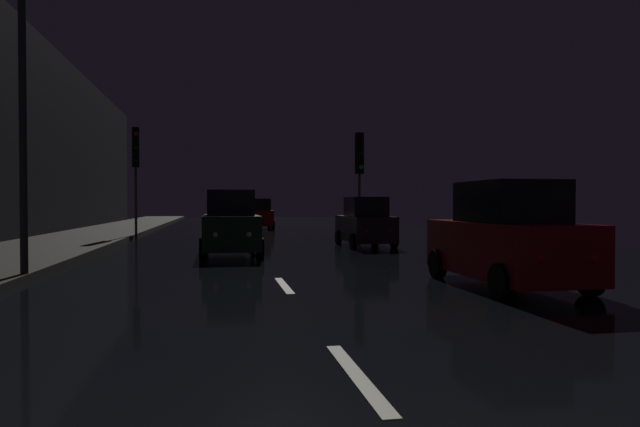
% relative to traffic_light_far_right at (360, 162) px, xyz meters
% --- Properties ---
extents(ground, '(27.27, 84.00, 0.02)m').
position_rel_traffic_light_far_right_xyz_m(ground, '(-5.14, 1.65, -3.58)').
color(ground, black).
extents(sidewalk_left, '(4.40, 84.00, 0.15)m').
position_rel_traffic_light_far_right_xyz_m(sidewalk_left, '(-12.57, 1.65, -3.49)').
color(sidewalk_left, '#38332B').
rests_on(sidewalk_left, ground).
extents(lane_centerline, '(0.16, 23.53, 0.01)m').
position_rel_traffic_light_far_right_xyz_m(lane_centerline, '(-5.14, -7.93, -3.56)').
color(lane_centerline, beige).
rests_on(lane_centerline, ground).
extents(traffic_light_far_right, '(0.36, 0.48, 4.91)m').
position_rel_traffic_light_far_right_xyz_m(traffic_light_far_right, '(0.00, 0.00, 0.00)').
color(traffic_light_far_right, '#38383A').
rests_on(traffic_light_far_right, ground).
extents(traffic_light_far_left, '(0.38, 0.48, 5.27)m').
position_rel_traffic_light_far_right_xyz_m(traffic_light_far_left, '(-10.27, 2.74, 0.29)').
color(traffic_light_far_left, '#38383A').
rests_on(traffic_light_far_left, ground).
extents(streetlamp_overhead, '(1.70, 0.44, 7.44)m').
position_rel_traffic_light_far_right_xyz_m(streetlamp_overhead, '(-10.03, -12.23, 1.34)').
color(streetlamp_overhead, '#2D2D30').
rests_on(streetlamp_overhead, ground).
extents(car_approaching_headlights, '(1.90, 4.11, 2.07)m').
position_rel_traffic_light_far_right_xyz_m(car_approaching_headlights, '(-6.03, -6.67, -2.62)').
color(car_approaching_headlights, '#0F3819').
rests_on(car_approaching_headlights, ground).
extents(car_distant_taillights, '(1.81, 3.92, 1.97)m').
position_rel_traffic_light_far_right_xyz_m(car_distant_taillights, '(-3.75, 12.09, -2.67)').
color(car_distant_taillights, maroon).
rests_on(car_distant_taillights, ground).
extents(car_parked_right_near, '(1.91, 4.13, 2.08)m').
position_rel_traffic_light_far_right_xyz_m(car_parked_right_near, '(-0.80, -14.77, -2.62)').
color(car_parked_right_near, maroon).
rests_on(car_parked_right_near, ground).
extents(car_parked_right_far, '(1.73, 3.76, 1.89)m').
position_rel_traffic_light_far_right_xyz_m(car_parked_right_far, '(-0.80, -3.98, -2.70)').
color(car_parked_right_far, black).
rests_on(car_parked_right_far, ground).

